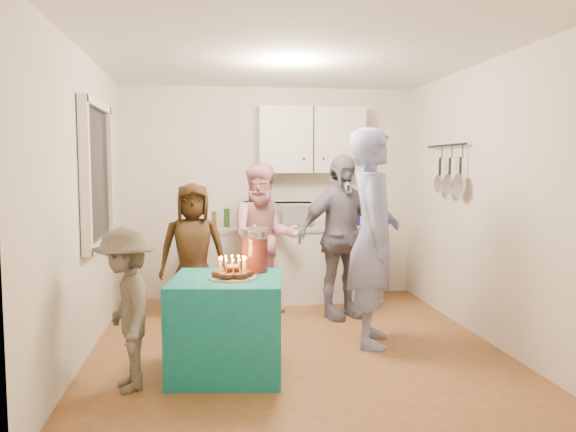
{
  "coord_description": "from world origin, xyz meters",
  "views": [
    {
      "loc": [
        -0.75,
        -4.99,
        1.62
      ],
      "look_at": [
        0.0,
        0.35,
        1.15
      ],
      "focal_mm": 35.0,
      "sensor_mm": 36.0,
      "label": 1
    }
  ],
  "objects": [
    {
      "name": "countertop",
      "position": [
        0.2,
        1.7,
        0.89
      ],
      "size": [
        2.24,
        0.62,
        0.05
      ],
      "primitive_type": "cube",
      "color": "beige",
      "rests_on": "counter"
    },
    {
      "name": "counter",
      "position": [
        0.2,
        1.7,
        0.43
      ],
      "size": [
        2.2,
        0.58,
        0.86
      ],
      "primitive_type": "cube",
      "color": "white",
      "rests_on": "floor"
    },
    {
      "name": "woman_back_center",
      "position": [
        -0.15,
        1.14,
        0.83
      ],
      "size": [
        0.84,
        0.66,
        1.67
      ],
      "primitive_type": "imported",
      "rotation": [
        0.0,
        0.0,
        0.04
      ],
      "color": "pink",
      "rests_on": "floor"
    },
    {
      "name": "left_wall",
      "position": [
        -1.8,
        0.0,
        1.3
      ],
      "size": [
        4.0,
        4.0,
        0.0
      ],
      "primitive_type": "plane",
      "color": "silver",
      "rests_on": "floor"
    },
    {
      "name": "donut_cake",
      "position": [
        -0.58,
        -0.67,
        0.85
      ],
      "size": [
        0.38,
        0.38,
        0.18
      ],
      "primitive_type": null,
      "color": "#381C0C",
      "rests_on": "party_table"
    },
    {
      "name": "woman_back_left",
      "position": [
        -0.93,
        1.01,
        0.73
      ],
      "size": [
        0.73,
        0.5,
        1.46
      ],
      "primitive_type": "imported",
      "rotation": [
        0.0,
        0.0,
        0.05
      ],
      "color": "#583A19",
      "rests_on": "floor"
    },
    {
      "name": "right_wall",
      "position": [
        1.8,
        0.0,
        1.3
      ],
      "size": [
        4.0,
        4.0,
        0.0
      ],
      "primitive_type": "plane",
      "color": "silver",
      "rests_on": "floor"
    },
    {
      "name": "woman_back_right",
      "position": [
        0.64,
        0.85,
        0.88
      ],
      "size": [
        1.12,
        0.77,
        1.76
      ],
      "primitive_type": "imported",
      "rotation": [
        0.0,
        0.0,
        0.37
      ],
      "color": "black",
      "rests_on": "floor"
    },
    {
      "name": "man_birthday",
      "position": [
        0.72,
        -0.09,
        0.99
      ],
      "size": [
        0.65,
        0.82,
        1.97
      ],
      "primitive_type": "imported",
      "rotation": [
        0.0,
        0.0,
        1.3
      ],
      "color": "#858EC2",
      "rests_on": "floor"
    },
    {
      "name": "child_near_left",
      "position": [
        -1.36,
        -0.87,
        0.6
      ],
      "size": [
        0.64,
        0.86,
        1.19
      ],
      "primitive_type": "imported",
      "rotation": [
        0.0,
        0.0,
        -1.28
      ],
      "color": "#4D473D",
      "rests_on": "floor"
    },
    {
      "name": "upper_cabinet",
      "position": [
        0.5,
        1.85,
        1.95
      ],
      "size": [
        1.3,
        0.3,
        0.8
      ],
      "primitive_type": "cube",
      "color": "white",
      "rests_on": "back_wall"
    },
    {
      "name": "punch_jar",
      "position": [
        -0.39,
        -0.42,
        0.93
      ],
      "size": [
        0.22,
        0.22,
        0.34
      ],
      "primitive_type": "cylinder",
      "color": "red",
      "rests_on": "party_table"
    },
    {
      "name": "floor",
      "position": [
        0.0,
        0.0,
        0.0
      ],
      "size": [
        4.0,
        4.0,
        0.0
      ],
      "primitive_type": "plane",
      "color": "brown",
      "rests_on": "ground"
    },
    {
      "name": "ceiling",
      "position": [
        0.0,
        0.0,
        2.6
      ],
      "size": [
        4.0,
        4.0,
        0.0
      ],
      "primitive_type": "plane",
      "color": "white",
      "rests_on": "floor"
    },
    {
      "name": "window_night",
      "position": [
        -1.77,
        0.3,
        1.55
      ],
      "size": [
        0.04,
        1.0,
        1.2
      ],
      "primitive_type": "cube",
      "color": "black",
      "rests_on": "left_wall"
    },
    {
      "name": "pot_rack",
      "position": [
        1.72,
        0.7,
        1.6
      ],
      "size": [
        0.12,
        1.0,
        0.6
      ],
      "primitive_type": "cube",
      "color": "black",
      "rests_on": "right_wall"
    },
    {
      "name": "microwave",
      "position": [
        0.21,
        1.7,
        1.05
      ],
      "size": [
        0.54,
        0.39,
        0.29
      ],
      "primitive_type": "imported",
      "rotation": [
        0.0,
        0.0,
        -0.08
      ],
      "color": "white",
      "rests_on": "countertop"
    },
    {
      "name": "party_table",
      "position": [
        -0.62,
        -0.64,
        0.38
      ],
      "size": [
        0.95,
        0.95,
        0.76
      ],
      "primitive_type": "cube",
      "rotation": [
        0.0,
        0.0,
        -0.13
      ],
      "color": "#117370",
      "rests_on": "floor"
    },
    {
      "name": "back_wall",
      "position": [
        0.0,
        2.0,
        1.3
      ],
      "size": [
        3.6,
        3.6,
        0.0
      ],
      "primitive_type": "plane",
      "color": "silver",
      "rests_on": "floor"
    }
  ]
}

